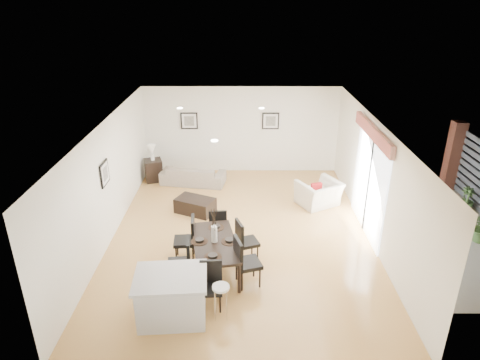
{
  "coord_description": "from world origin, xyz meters",
  "views": [
    {
      "loc": [
        0.03,
        -8.76,
        5.26
      ],
      "look_at": [
        -0.02,
        0.4,
        1.24
      ],
      "focal_mm": 32.0,
      "sensor_mm": 36.0,
      "label": 1
    }
  ],
  "objects_px": {
    "dining_table": "(215,245)",
    "dining_chair_head": "(211,282)",
    "kitchen_island": "(172,296)",
    "dining_chair_wnear": "(183,259)",
    "dining_chair_foot": "(218,225)",
    "dining_chair_wfar": "(188,237)",
    "dining_chair_enear": "(244,259)",
    "coffee_table": "(195,206)",
    "armchair": "(319,193)",
    "dining_chair_efar": "(244,239)",
    "side_table": "(154,170)",
    "bar_stool": "(221,291)",
    "sofa": "(193,175)"
  },
  "relations": [
    {
      "from": "dining_chair_wnear",
      "to": "dining_chair_efar",
      "type": "distance_m",
      "value": 1.42
    },
    {
      "from": "dining_table",
      "to": "dining_chair_efar",
      "type": "bearing_deg",
      "value": 22.84
    },
    {
      "from": "dining_chair_foot",
      "to": "dining_chair_wnear",
      "type": "bearing_deg",
      "value": 62.49
    },
    {
      "from": "dining_chair_wfar",
      "to": "dining_chair_foot",
      "type": "height_order",
      "value": "dining_chair_wfar"
    },
    {
      "from": "dining_table",
      "to": "kitchen_island",
      "type": "xyz_separation_m",
      "value": [
        -0.67,
        -1.37,
        -0.19
      ]
    },
    {
      "from": "dining_chair_wnear",
      "to": "dining_chair_wfar",
      "type": "bearing_deg",
      "value": 173.15
    },
    {
      "from": "armchair",
      "to": "side_table",
      "type": "bearing_deg",
      "value": -47.6
    },
    {
      "from": "coffee_table",
      "to": "side_table",
      "type": "relative_size",
      "value": 1.46
    },
    {
      "from": "dining_chair_wfar",
      "to": "dining_chair_efar",
      "type": "xyz_separation_m",
      "value": [
        1.18,
        -0.03,
        -0.03
      ]
    },
    {
      "from": "dining_chair_head",
      "to": "dining_chair_foot",
      "type": "bearing_deg",
      "value": 86.69
    },
    {
      "from": "armchair",
      "to": "side_table",
      "type": "relative_size",
      "value": 1.57
    },
    {
      "from": "dining_table",
      "to": "dining_chair_wfar",
      "type": "distance_m",
      "value": 0.72
    },
    {
      "from": "dining_chair_wnear",
      "to": "dining_chair_wfar",
      "type": "xyz_separation_m",
      "value": [
        0.0,
        0.83,
        0.0
      ]
    },
    {
      "from": "dining_chair_wnear",
      "to": "dining_chair_foot",
      "type": "distance_m",
      "value": 1.56
    },
    {
      "from": "sofa",
      "to": "coffee_table",
      "type": "distance_m",
      "value": 1.85
    },
    {
      "from": "dining_table",
      "to": "dining_chair_foot",
      "type": "bearing_deg",
      "value": 79.07
    },
    {
      "from": "dining_chair_enear",
      "to": "bar_stool",
      "type": "distance_m",
      "value": 1.01
    },
    {
      "from": "dining_chair_foot",
      "to": "coffee_table",
      "type": "relative_size",
      "value": 0.92
    },
    {
      "from": "dining_chair_wnear",
      "to": "dining_chair_enear",
      "type": "height_order",
      "value": "dining_chair_enear"
    },
    {
      "from": "dining_table",
      "to": "dining_chair_head",
      "type": "xyz_separation_m",
      "value": [
        -0.0,
        -1.04,
        -0.13
      ]
    },
    {
      "from": "dining_chair_efar",
      "to": "coffee_table",
      "type": "height_order",
      "value": "dining_chair_efar"
    },
    {
      "from": "side_table",
      "to": "dining_chair_head",
      "type": "bearing_deg",
      "value": -69.38
    },
    {
      "from": "dining_table",
      "to": "bar_stool",
      "type": "bearing_deg",
      "value": -92.7
    },
    {
      "from": "dining_table",
      "to": "kitchen_island",
      "type": "relative_size",
      "value": 1.38
    },
    {
      "from": "dining_chair_wnear",
      "to": "dining_chair_foot",
      "type": "relative_size",
      "value": 1.1
    },
    {
      "from": "dining_chair_efar",
      "to": "dining_chair_foot",
      "type": "xyz_separation_m",
      "value": [
        -0.58,
        0.65,
        -0.03
      ]
    },
    {
      "from": "dining_table",
      "to": "coffee_table",
      "type": "relative_size",
      "value": 1.86
    },
    {
      "from": "dining_table",
      "to": "side_table",
      "type": "relative_size",
      "value": 2.71
    },
    {
      "from": "kitchen_island",
      "to": "bar_stool",
      "type": "relative_size",
      "value": 1.98
    },
    {
      "from": "dining_chair_head",
      "to": "armchair",
      "type": "bearing_deg",
      "value": 54.14
    },
    {
      "from": "armchair",
      "to": "dining_chair_wnear",
      "type": "bearing_deg",
      "value": 18.17
    },
    {
      "from": "armchair",
      "to": "dining_chair_enear",
      "type": "xyz_separation_m",
      "value": [
        -2.02,
        -3.45,
        0.24
      ]
    },
    {
      "from": "dining_chair_wfar",
      "to": "dining_chair_enear",
      "type": "height_order",
      "value": "dining_chair_enear"
    },
    {
      "from": "dining_chair_wnear",
      "to": "dining_chair_foot",
      "type": "bearing_deg",
      "value": 150.97
    },
    {
      "from": "dining_chair_foot",
      "to": "kitchen_island",
      "type": "height_order",
      "value": "dining_chair_foot"
    },
    {
      "from": "dining_table",
      "to": "dining_chair_enear",
      "type": "relative_size",
      "value": 1.74
    },
    {
      "from": "armchair",
      "to": "kitchen_island",
      "type": "distance_m",
      "value": 5.46
    },
    {
      "from": "dining_table",
      "to": "bar_stool",
      "type": "distance_m",
      "value": 1.38
    },
    {
      "from": "armchair",
      "to": "coffee_table",
      "type": "height_order",
      "value": "armchair"
    },
    {
      "from": "dining_chair_wfar",
      "to": "kitchen_island",
      "type": "distance_m",
      "value": 1.8
    },
    {
      "from": "sofa",
      "to": "armchair",
      "type": "relative_size",
      "value": 1.82
    },
    {
      "from": "dining_chair_foot",
      "to": "kitchen_island",
      "type": "xyz_separation_m",
      "value": [
        -0.67,
        -2.41,
        -0.06
      ]
    },
    {
      "from": "dining_chair_enear",
      "to": "side_table",
      "type": "relative_size",
      "value": 1.56
    },
    {
      "from": "sofa",
      "to": "bar_stool",
      "type": "bearing_deg",
      "value": 110.22
    },
    {
      "from": "coffee_table",
      "to": "armchair",
      "type": "bearing_deg",
      "value": 32.71
    },
    {
      "from": "armchair",
      "to": "bar_stool",
      "type": "bearing_deg",
      "value": 32.32
    },
    {
      "from": "sofa",
      "to": "armchair",
      "type": "bearing_deg",
      "value": 167.82
    },
    {
      "from": "dining_table",
      "to": "dining_chair_wnear",
      "type": "relative_size",
      "value": 1.83
    },
    {
      "from": "side_table",
      "to": "bar_stool",
      "type": "xyz_separation_m",
      "value": [
        2.32,
        -5.99,
        0.23
      ]
    },
    {
      "from": "dining_chair_efar",
      "to": "dining_chair_head",
      "type": "xyz_separation_m",
      "value": [
        -0.6,
        -1.43,
        -0.03
      ]
    }
  ]
}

